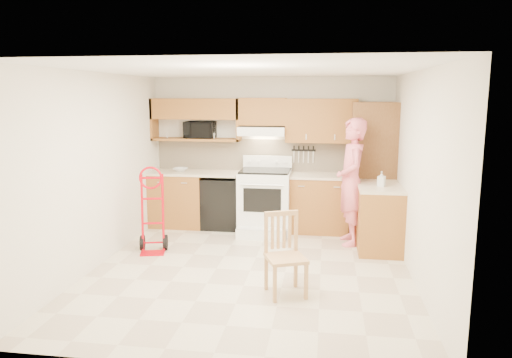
% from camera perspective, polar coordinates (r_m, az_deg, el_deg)
% --- Properties ---
extents(floor, '(4.00, 4.50, 0.02)m').
position_cam_1_polar(floor, '(6.23, -0.68, -10.90)').
color(floor, beige).
rests_on(floor, ground).
extents(ceiling, '(4.00, 4.50, 0.02)m').
position_cam_1_polar(ceiling, '(5.83, -0.73, 12.91)').
color(ceiling, white).
rests_on(ceiling, ground).
extents(wall_back, '(4.00, 0.02, 2.50)m').
position_cam_1_polar(wall_back, '(8.12, 1.81, 3.18)').
color(wall_back, beige).
rests_on(wall_back, ground).
extents(wall_front, '(4.00, 0.02, 2.50)m').
position_cam_1_polar(wall_front, '(3.74, -6.19, -5.03)').
color(wall_front, beige).
rests_on(wall_front, ground).
extents(wall_left, '(0.02, 4.50, 2.50)m').
position_cam_1_polar(wall_left, '(6.52, -18.42, 0.99)').
color(wall_left, beige).
rests_on(wall_left, ground).
extents(wall_right, '(0.02, 4.50, 2.50)m').
position_cam_1_polar(wall_right, '(5.93, 18.85, 0.10)').
color(wall_right, beige).
rests_on(wall_right, ground).
extents(backsplash, '(3.92, 0.03, 0.55)m').
position_cam_1_polar(backsplash, '(8.10, 1.79, 2.81)').
color(backsplash, beige).
rests_on(backsplash, wall_back).
extents(lower_cab_left, '(0.90, 0.60, 0.90)m').
position_cam_1_polar(lower_cab_left, '(8.28, -9.20, -2.43)').
color(lower_cab_left, brown).
rests_on(lower_cab_left, ground).
extents(dishwasher, '(0.60, 0.60, 0.85)m').
position_cam_1_polar(dishwasher, '(8.09, -4.12, -2.80)').
color(dishwasher, black).
rests_on(dishwasher, ground).
extents(lower_cab_right, '(1.14, 0.60, 0.90)m').
position_cam_1_polar(lower_cab_right, '(7.90, 7.52, -2.99)').
color(lower_cab_right, brown).
rests_on(lower_cab_right, ground).
extents(countertop_left, '(1.50, 0.63, 0.04)m').
position_cam_1_polar(countertop_left, '(8.10, -7.27, 0.74)').
color(countertop_left, beige).
rests_on(countertop_left, lower_cab_left).
extents(countertop_right, '(1.14, 0.63, 0.04)m').
position_cam_1_polar(countertop_right, '(7.81, 7.60, 0.38)').
color(countertop_right, beige).
rests_on(countertop_right, lower_cab_right).
extents(cab_return_right, '(0.60, 1.00, 0.90)m').
position_cam_1_polar(cab_return_right, '(7.16, 14.40, -4.57)').
color(cab_return_right, brown).
rests_on(cab_return_right, ground).
extents(countertop_return, '(0.63, 1.00, 0.04)m').
position_cam_1_polar(countertop_return, '(7.06, 14.57, -0.88)').
color(countertop_return, beige).
rests_on(countertop_return, cab_return_right).
extents(pantry_tall, '(0.70, 0.60, 2.10)m').
position_cam_1_polar(pantry_tall, '(7.82, 13.63, 1.16)').
color(pantry_tall, brown).
rests_on(pantry_tall, ground).
extents(upper_cab_left, '(1.50, 0.33, 0.34)m').
position_cam_1_polar(upper_cab_left, '(8.13, -7.18, 8.28)').
color(upper_cab_left, brown).
rests_on(upper_cab_left, wall_back).
extents(upper_shelf_mw, '(1.50, 0.33, 0.04)m').
position_cam_1_polar(upper_shelf_mw, '(8.16, -7.10, 4.70)').
color(upper_shelf_mw, brown).
rests_on(upper_shelf_mw, wall_back).
extents(upper_cab_center, '(0.76, 0.33, 0.44)m').
position_cam_1_polar(upper_cab_center, '(7.91, 0.82, 8.02)').
color(upper_cab_center, brown).
rests_on(upper_cab_center, wall_back).
extents(upper_cab_right, '(1.14, 0.33, 0.70)m').
position_cam_1_polar(upper_cab_right, '(7.85, 7.76, 6.89)').
color(upper_cab_right, brown).
rests_on(upper_cab_right, wall_back).
extents(range_hood, '(0.76, 0.46, 0.14)m').
position_cam_1_polar(range_hood, '(7.86, 0.75, 5.74)').
color(range_hood, white).
rests_on(range_hood, wall_back).
extents(knife_strip, '(0.40, 0.05, 0.29)m').
position_cam_1_polar(knife_strip, '(8.02, 5.67, 2.98)').
color(knife_strip, black).
rests_on(knife_strip, backsplash).
extents(microwave, '(0.50, 0.34, 0.28)m').
position_cam_1_polar(microwave, '(8.13, -6.68, 5.81)').
color(microwave, black).
rests_on(microwave, upper_shelf_mw).
extents(range, '(0.82, 1.08, 1.21)m').
position_cam_1_polar(range, '(7.73, 1.02, -2.02)').
color(range, white).
rests_on(range, ground).
extents(person, '(0.54, 0.74, 1.88)m').
position_cam_1_polar(person, '(7.22, 11.28, -0.34)').
color(person, '#E46777').
rests_on(person, ground).
extents(hand_truck, '(0.52, 0.49, 1.11)m').
position_cam_1_polar(hand_truck, '(6.92, -12.26, -4.10)').
color(hand_truck, red).
rests_on(hand_truck, ground).
extents(dining_chair, '(0.55, 0.57, 0.92)m').
position_cam_1_polar(dining_chair, '(5.39, 3.57, -9.02)').
color(dining_chair, '#B37B49').
rests_on(dining_chair, ground).
extents(soap_bottle, '(0.12, 0.13, 0.21)m').
position_cam_1_polar(soap_bottle, '(6.96, 14.68, 0.02)').
color(soap_bottle, white).
rests_on(soap_bottle, countertop_return).
extents(bowl, '(0.27, 0.27, 0.06)m').
position_cam_1_polar(bowl, '(8.17, -8.98, 1.11)').
color(bowl, white).
rests_on(bowl, countertop_left).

